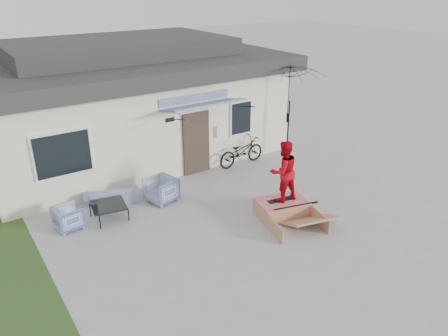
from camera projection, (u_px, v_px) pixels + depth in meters
ground at (255, 243)px, 10.70m from camera, size 90.00×90.00×0.00m
grass_strip at (12, 275)px, 9.55m from camera, size 1.40×8.00×0.01m
house at (123, 98)px, 15.99m from camera, size 10.80×8.49×4.10m
loveseat at (111, 193)px, 12.54m from camera, size 1.63×0.91×0.61m
armchair_left at (68, 216)px, 11.23m from camera, size 0.71×0.74×0.69m
armchair_right at (161, 189)px, 12.58m from camera, size 0.89×0.92×0.79m
coffee_table at (109, 212)px, 11.71m from camera, size 1.01×1.01×0.43m
bicycle at (241, 149)px, 14.99m from camera, size 1.89×0.75×1.19m
patio_umbrella at (289, 111)px, 15.16m from camera, size 2.77×2.65×2.20m
skate_ramp at (282, 208)px, 11.89m from camera, size 1.69×2.02×0.44m
skateboard at (282, 199)px, 11.83m from camera, size 0.83×0.34×0.05m
skater at (283, 170)px, 11.48m from camera, size 0.89×0.72×1.69m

